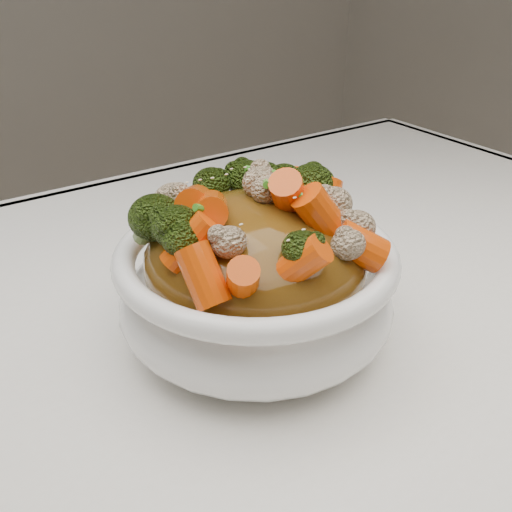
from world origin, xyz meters
TOP-DOWN VIEW (x-y plane):
  - tablecloth at (0.00, 0.00)m, footprint 1.20×0.80m
  - bowl at (0.04, -0.00)m, footprint 0.27×0.27m
  - sauce_base at (0.04, -0.00)m, footprint 0.22×0.22m
  - carrots at (0.04, -0.00)m, footprint 0.22×0.22m
  - broccoli at (0.04, -0.00)m, footprint 0.22×0.22m
  - cauliflower at (0.04, -0.00)m, footprint 0.22×0.22m
  - scallions at (0.04, -0.00)m, footprint 0.16×0.16m
  - sesame_seeds at (0.04, -0.00)m, footprint 0.20×0.20m

SIDE VIEW (x-z plane):
  - tablecloth at x=0.00m, z-range 0.71..0.75m
  - bowl at x=0.04m, z-range 0.75..0.84m
  - sauce_base at x=0.04m, z-range 0.77..0.87m
  - cauliflower at x=0.04m, z-range 0.86..0.90m
  - broccoli at x=0.04m, z-range 0.86..0.91m
  - carrots at x=0.04m, z-range 0.86..0.91m
  - sesame_seeds at x=0.04m, z-range 0.88..0.89m
  - scallions at x=0.04m, z-range 0.88..0.90m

